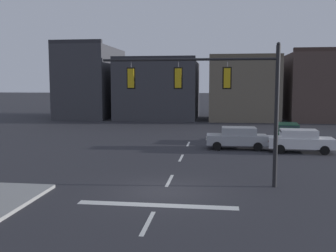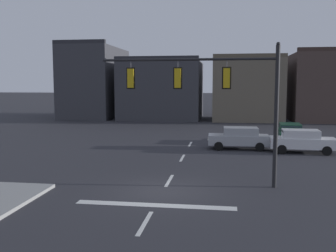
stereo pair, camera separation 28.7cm
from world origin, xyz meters
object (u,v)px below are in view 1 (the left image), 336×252
(signal_mast_near_side, at_px, (217,89))
(car_lot_middle, at_px, (300,140))
(car_lot_farside, at_px, (287,132))
(car_lot_nearside, at_px, (237,137))

(signal_mast_near_side, distance_m, car_lot_middle, 11.88)
(signal_mast_near_side, distance_m, car_lot_farside, 15.66)
(signal_mast_near_side, xyz_separation_m, car_lot_middle, (5.77, 9.71, -3.67))
(car_lot_middle, relative_size, car_lot_farside, 0.99)
(car_lot_nearside, xyz_separation_m, car_lot_middle, (4.29, -0.92, 0.00))
(signal_mast_near_side, bearing_deg, car_lot_middle, 59.30)
(car_lot_nearside, distance_m, car_lot_farside, 5.46)
(signal_mast_near_side, bearing_deg, car_lot_nearside, 82.11)
(signal_mast_near_side, height_order, car_lot_middle, signal_mast_near_side)
(signal_mast_near_side, height_order, car_lot_farside, signal_mast_near_side)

